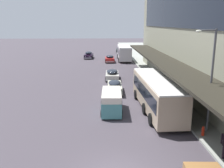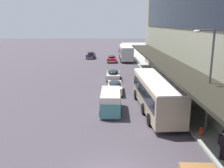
# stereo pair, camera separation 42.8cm
# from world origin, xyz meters

# --- Properties ---
(transit_bus_kerbside_front) EXTENTS (3.00, 11.04, 3.06)m
(transit_bus_kerbside_front) POSITION_xyz_m (4.27, 10.03, 1.76)
(transit_bus_kerbside_front) COLOR tan
(transit_bus_kerbside_front) RESTS_ON ground
(transit_bus_kerbside_rear) EXTENTS (2.85, 9.52, 3.13)m
(transit_bus_kerbside_rear) POSITION_xyz_m (4.18, 42.13, 1.80)
(transit_bus_kerbside_rear) COLOR beige
(transit_bus_kerbside_rear) RESTS_ON ground
(sedan_trailing_mid) EXTENTS (1.95, 4.28, 1.49)m
(sedan_trailing_mid) POSITION_xyz_m (0.98, 39.72, 0.74)
(sedan_trailing_mid) COLOR #B32321
(sedan_trailing_mid) RESTS_ON ground
(sedan_far_back) EXTENTS (2.08, 4.38, 1.60)m
(sedan_far_back) POSITION_xyz_m (-3.68, 45.47, 0.78)
(sedan_far_back) COLOR black
(sedan_far_back) RESTS_ON ground
(sedan_second_near) EXTENTS (2.03, 4.56, 1.56)m
(sedan_second_near) POSITION_xyz_m (4.40, 55.88, 0.78)
(sedan_second_near) COLOR black
(sedan_second_near) RESTS_ON ground
(sedan_trailing_near) EXTENTS (2.09, 4.49, 1.53)m
(sedan_trailing_near) POSITION_xyz_m (0.76, 23.23, 0.75)
(sedan_trailing_near) COLOR beige
(sedan_trailing_near) RESTS_ON ground
(sedan_second_mid) EXTENTS (1.86, 4.64, 1.49)m
(sedan_second_mid) POSITION_xyz_m (0.75, 16.32, 0.74)
(sedan_second_mid) COLOR beige
(sedan_second_mid) RESTS_ON ground
(vw_van) EXTENTS (2.03, 4.61, 1.96)m
(vw_van) POSITION_xyz_m (0.12, 9.95, 1.10)
(vw_van) COLOR teal
(vw_van) RESTS_ON ground
(street_lamp) EXTENTS (1.50, 0.28, 7.49)m
(street_lamp) POSITION_xyz_m (6.90, 5.07, 4.47)
(street_lamp) COLOR #4C4C51
(street_lamp) RESTS_ON sidewalk_kerb
(fire_hydrant) EXTENTS (0.20, 0.40, 0.70)m
(fire_hydrant) POSITION_xyz_m (6.44, 4.27, 0.49)
(fire_hydrant) COLOR red
(fire_hydrant) RESTS_ON sidewalk_kerb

